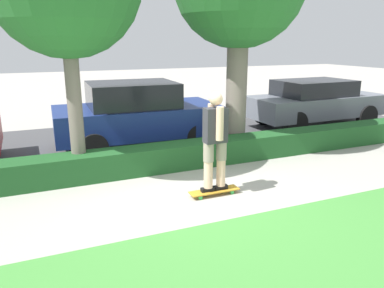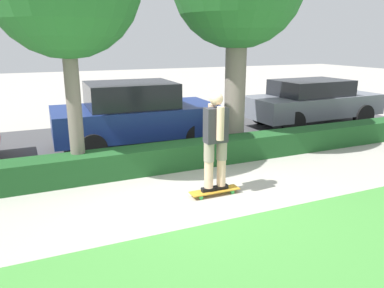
# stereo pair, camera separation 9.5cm
# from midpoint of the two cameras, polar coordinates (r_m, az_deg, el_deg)

# --- Properties ---
(ground_plane) EXTENTS (60.00, 60.00, 0.00)m
(ground_plane) POSITION_cam_midpoint_polar(r_m,az_deg,el_deg) (6.65, 0.88, -7.93)
(ground_plane) COLOR #ADA89E
(street_asphalt) EXTENTS (18.39, 5.00, 0.01)m
(street_asphalt) POSITION_cam_midpoint_polar(r_m,az_deg,el_deg) (10.41, -8.82, 0.59)
(street_asphalt) COLOR #474749
(street_asphalt) RESTS_ON ground_plane
(hedge_row) EXTENTS (18.39, 0.60, 0.53)m
(hedge_row) POSITION_cam_midpoint_polar(r_m,az_deg,el_deg) (7.95, -3.94, -1.96)
(hedge_row) COLOR #1E5123
(hedge_row) RESTS_ON ground_plane
(skateboard) EXTENTS (0.91, 0.24, 0.09)m
(skateboard) POSITION_cam_midpoint_polar(r_m,az_deg,el_deg) (6.69, 3.07, -7.14)
(skateboard) COLOR gold
(skateboard) RESTS_ON ground_plane
(skater_person) EXTENTS (0.51, 0.45, 1.74)m
(skater_person) POSITION_cam_midpoint_polar(r_m,az_deg,el_deg) (6.38, 3.19, 0.71)
(skater_person) COLOR black
(skater_person) RESTS_ON skateboard
(parked_car_middle) EXTENTS (4.18, 2.08, 1.64)m
(parked_car_middle) POSITION_cam_midpoint_polar(r_m,az_deg,el_deg) (9.71, -8.98, 4.55)
(parked_car_middle) COLOR navy
(parked_car_middle) RESTS_ON ground_plane
(parked_car_rear) EXTENTS (4.45, 1.86, 1.47)m
(parked_car_rear) POSITION_cam_midpoint_polar(r_m,az_deg,el_deg) (12.53, 17.66, 6.21)
(parked_car_rear) COLOR slate
(parked_car_rear) RESTS_ON ground_plane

